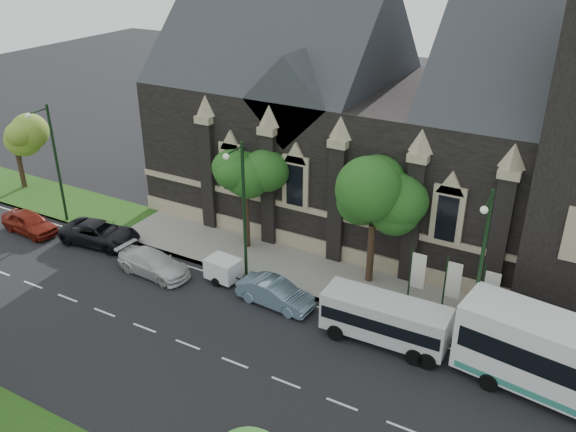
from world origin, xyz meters
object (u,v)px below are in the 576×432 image
Objects in this scene: street_lamp_far at (54,158)px; shuttle_bus at (385,318)px; car_far_black at (100,233)px; banner_flag_left at (415,274)px; banner_flag_center at (450,283)px; box_trailer at (223,269)px; tree_walk_left at (249,170)px; tree_walk_far at (17,136)px; banner_flag_right at (487,293)px; tree_walk_right at (379,196)px; street_lamp_near at (481,263)px; car_far_white at (154,263)px; car_far_red at (30,222)px; sedan at (275,293)px; street_lamp_mid at (242,205)px.

shuttle_bus is at bearing -3.84° from street_lamp_far.
banner_flag_left is at bearing -89.47° from car_far_black.
banner_flag_center is 13.64m from box_trailer.
car_far_black is at bearing 176.69° from shuttle_bus.
car_far_black is (4.77, -1.07, -4.32)m from street_lamp_far.
shuttle_bus is at bearing -24.44° from tree_walk_left.
banner_flag_right is at bearing -1.77° from tree_walk_far.
tree_walk_far is 1.57× the size of banner_flag_right.
car_far_black is at bearing -165.75° from tree_walk_right.
shuttle_bus is at bearing -156.56° from street_lamp_near.
car_far_white is (18.50, -5.43, -3.87)m from tree_walk_far.
shuttle_bus is 15.34m from car_far_white.
street_lamp_near is at bearing -98.56° from banner_flag_right.
tree_walk_right reaches higher than car_far_black.
tree_walk_far is 1.35× the size of car_far_red.
shuttle_bus is (11.78, -5.35, -4.24)m from tree_walk_left.
car_far_red is at bearing -172.27° from banner_flag_right.
box_trailer is at bearing 174.14° from shuttle_bus.
box_trailer is (-13.26, -2.81, -1.51)m from banner_flag_center.
tree_walk_far reaches higher than banner_flag_center.
tree_walk_right is 8.29m from sedan.
banner_flag_center is at bearing -72.69° from car_far_white.
car_far_black is at bearing -73.59° from car_far_red.
street_lamp_mid reaches higher than tree_walk_right.
banner_flag_left is (3.08, -1.71, -3.43)m from tree_walk_right.
car_far_red reaches higher than sedan.
tree_walk_left is 13.61m from shuttle_bus.
street_lamp_near is 1.00× the size of street_lamp_far.
tree_walk_right is at bearing 166.40° from banner_flag_right.
tree_walk_right is 10.58m from box_trailer.
tree_walk_right is at bearing 0.06° from tree_walk_left.
car_far_white is (-3.53, -5.96, -4.99)m from tree_walk_left.
tree_walk_far is 13.80m from car_far_black.
tree_walk_left is 1.64× the size of car_far_red.
street_lamp_far is 1.92× the size of sedan.
tree_walk_right is 8.10m from street_lamp_mid.
street_lamp_far is 1.76× the size of car_far_white.
street_lamp_mid is 10.76m from shuttle_bus.
banner_flag_right is (7.08, -1.71, -3.43)m from tree_walk_right.
street_lamp_mid is 14.67m from banner_flag_right.
street_lamp_far reaches higher than car_far_red.
tree_walk_far is 23.50m from box_trailer.
street_lamp_near is 1.93× the size of car_far_red.
sedan is (26.99, -4.65, -3.85)m from tree_walk_far.
banner_flag_center reaches higher than car_far_black.
box_trailer is 4.59m from car_far_white.
street_lamp_near is 25.62m from car_far_black.
tree_walk_left is at bearing 116.47° from street_lamp_mid.
street_lamp_far is at bearing 180.00° from street_lamp_mid.
tree_walk_left is 14.58m from banner_flag_center.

